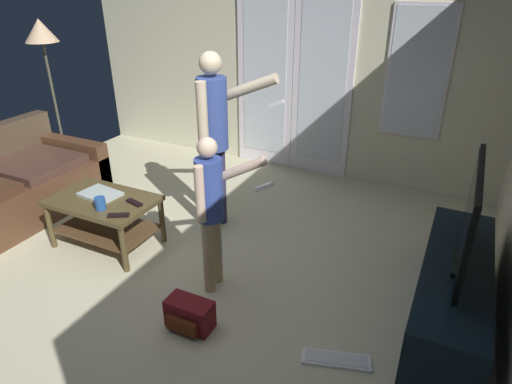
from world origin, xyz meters
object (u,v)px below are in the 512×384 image
object	(u,v)px
tv_stand	(452,291)
loose_keyboard	(336,360)
backpack	(189,315)
laptop_closed	(100,194)
person_child	(211,202)
cup_near_edge	(100,203)
flat_screen_tv	(469,219)
tv_remote_black	(134,203)
coffee_table	(105,212)
person_adult	(215,128)
dvd_remote_slim	(119,215)
floor_lamp	(42,40)

from	to	relation	value
tv_stand	loose_keyboard	world-z (taller)	tv_stand
backpack	laptop_closed	size ratio (longest dim) A/B	0.95
person_child	loose_keyboard	xyz separation A→B (m)	(1.09, -0.33, -0.73)
tv_stand	cup_near_edge	size ratio (longest dim) A/B	15.38
flat_screen_tv	loose_keyboard	xyz separation A→B (m)	(-0.59, -0.75, -0.80)
flat_screen_tv	tv_remote_black	size ratio (longest dim) A/B	6.12
coffee_table	loose_keyboard	distance (m)	2.33
laptop_closed	flat_screen_tv	bearing A→B (deg)	12.23
tv_stand	laptop_closed	bearing A→B (deg)	-174.58
person_adult	flat_screen_tv	bearing A→B (deg)	-10.27
tv_stand	flat_screen_tv	size ratio (longest dim) A/B	1.58
backpack	dvd_remote_slim	bearing A→B (deg)	156.75
person_child	cup_near_edge	size ratio (longest dim) A/B	11.58
person_child	loose_keyboard	world-z (taller)	person_child
person_child	loose_keyboard	distance (m)	1.36
floor_lamp	backpack	xyz separation A→B (m)	(2.90, -1.64, -1.46)
backpack	coffee_table	bearing A→B (deg)	155.44
flat_screen_tv	cup_near_edge	distance (m)	2.80
tv_stand	floor_lamp	xyz separation A→B (m)	(-4.51, 0.74, 1.33)
backpack	cup_near_edge	bearing A→B (deg)	159.37
loose_keyboard	backpack	bearing A→B (deg)	-171.75
person_child	dvd_remote_slim	world-z (taller)	person_child
dvd_remote_slim	person_adult	bearing A→B (deg)	36.04
person_adult	floor_lamp	size ratio (longest dim) A/B	0.93
loose_keyboard	tv_remote_black	xyz separation A→B (m)	(-1.96, 0.47, 0.46)
person_adult	laptop_closed	distance (m)	1.17
dvd_remote_slim	cup_near_edge	bearing A→B (deg)	141.46
coffee_table	person_adult	bearing A→B (deg)	43.73
backpack	loose_keyboard	distance (m)	1.03
coffee_table	flat_screen_tv	size ratio (longest dim) A/B	0.87
loose_keyboard	flat_screen_tv	bearing A→B (deg)	51.65
person_adult	floor_lamp	bearing A→B (deg)	171.51
person_child	tv_remote_black	bearing A→B (deg)	170.43
flat_screen_tv	person_adult	distance (m)	2.17
backpack	cup_near_edge	world-z (taller)	cup_near_edge
person_adult	person_child	size ratio (longest dim) A/B	1.34
coffee_table	person_adult	distance (m)	1.22
loose_keyboard	tv_remote_black	bearing A→B (deg)	166.40
tv_remote_black	backpack	bearing A→B (deg)	-19.94
person_adult	cup_near_edge	bearing A→B (deg)	-125.79
person_child	loose_keyboard	size ratio (longest dim) A/B	2.70
flat_screen_tv	floor_lamp	bearing A→B (deg)	170.67
laptop_closed	cup_near_edge	xyz separation A→B (m)	(0.19, -0.19, 0.04)
person_child	tv_remote_black	xyz separation A→B (m)	(-0.87, 0.15, -0.27)
tv_stand	backpack	xyz separation A→B (m)	(-1.61, -0.89, -0.12)
floor_lamp	laptop_closed	world-z (taller)	floor_lamp
tv_stand	tv_remote_black	distance (m)	2.58
floor_lamp	cup_near_edge	distance (m)	2.38
backpack	loose_keyboard	bearing A→B (deg)	8.25
dvd_remote_slim	floor_lamp	bearing A→B (deg)	118.08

